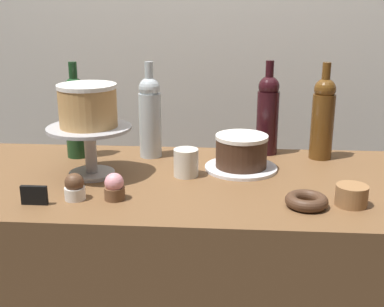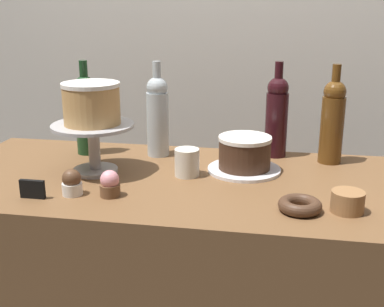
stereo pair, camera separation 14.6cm
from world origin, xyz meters
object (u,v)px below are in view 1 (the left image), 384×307
(wine_bottle_clear, at_px, (150,115))
(coffee_cup_ceramic, at_px, (186,163))
(white_layer_cake, at_px, (88,106))
(wine_bottle_amber, at_px, (323,117))
(wine_bottle_green, at_px, (76,116))
(cupcake_strawberry, at_px, (114,187))
(cupcake_chocolate, at_px, (75,187))
(donut_chocolate, at_px, (307,201))
(wine_bottle_dark_red, at_px, (268,113))
(cookie_stack, at_px, (352,195))
(price_sign_chalkboard, at_px, (34,195))
(chocolate_round_cake, at_px, (241,151))
(cake_stand_pedestal, at_px, (90,142))

(wine_bottle_clear, xyz_separation_m, coffee_cup_ceramic, (0.14, -0.19, -0.10))
(white_layer_cake, height_order, wine_bottle_amber, wine_bottle_amber)
(wine_bottle_green, bearing_deg, white_layer_cake, -62.77)
(cupcake_strawberry, bearing_deg, cupcake_chocolate, -175.57)
(wine_bottle_amber, relative_size, donut_chocolate, 2.91)
(wine_bottle_dark_red, bearing_deg, cookie_stack, -67.47)
(cupcake_chocolate, height_order, cookie_stack, cupcake_chocolate)
(cookie_stack, relative_size, price_sign_chalkboard, 1.20)
(chocolate_round_cake, bearing_deg, wine_bottle_green, 169.74)
(donut_chocolate, bearing_deg, cupcake_strawberry, 178.56)
(wine_bottle_amber, bearing_deg, cupcake_chocolate, -149.50)
(wine_bottle_amber, relative_size, cupcake_strawberry, 4.38)
(wine_bottle_dark_red, bearing_deg, wine_bottle_clear, -170.86)
(cupcake_chocolate, bearing_deg, wine_bottle_clear, 70.43)
(donut_chocolate, bearing_deg, cake_stand_pedestal, 162.47)
(donut_chocolate, height_order, price_sign_chalkboard, price_sign_chalkboard)
(chocolate_round_cake, xyz_separation_m, cupcake_chocolate, (-0.45, -0.29, -0.03))
(cake_stand_pedestal, relative_size, wine_bottle_amber, 0.78)
(wine_bottle_dark_red, xyz_separation_m, price_sign_chalkboard, (-0.64, -0.51, -0.12))
(cake_stand_pedestal, distance_m, wine_bottle_amber, 0.77)
(wine_bottle_amber, height_order, cupcake_chocolate, wine_bottle_amber)
(chocolate_round_cake, relative_size, wine_bottle_clear, 0.51)
(wine_bottle_clear, bearing_deg, coffee_cup_ceramic, -54.43)
(wine_bottle_dark_red, xyz_separation_m, cupcake_chocolate, (-0.55, -0.47, -0.11))
(wine_bottle_amber, bearing_deg, white_layer_cake, -162.19)
(cookie_stack, bearing_deg, coffee_cup_ceramic, 156.32)
(white_layer_cake, bearing_deg, wine_bottle_amber, 17.81)
(chocolate_round_cake, xyz_separation_m, wine_bottle_green, (-0.56, 0.10, 0.08))
(cake_stand_pedestal, bearing_deg, chocolate_round_cake, 11.48)
(wine_bottle_green, xyz_separation_m, cupcake_strawberry, (0.21, -0.38, -0.11))
(white_layer_cake, bearing_deg, wine_bottle_dark_red, 26.76)
(wine_bottle_amber, bearing_deg, cupcake_strawberry, -145.89)
(wine_bottle_green, relative_size, wine_bottle_dark_red, 1.00)
(chocolate_round_cake, xyz_separation_m, coffee_cup_ceramic, (-0.17, -0.07, -0.02))
(donut_chocolate, height_order, coffee_cup_ceramic, coffee_cup_ceramic)
(wine_bottle_clear, xyz_separation_m, price_sign_chalkboard, (-0.24, -0.45, -0.12))
(cake_stand_pedestal, height_order, wine_bottle_green, wine_bottle_green)
(cupcake_strawberry, bearing_deg, cookie_stack, 0.46)
(wine_bottle_green, bearing_deg, cupcake_strawberry, -60.62)
(cake_stand_pedestal, height_order, cupcake_chocolate, cake_stand_pedestal)
(wine_bottle_clear, distance_m, cookie_stack, 0.72)
(wine_bottle_amber, bearing_deg, wine_bottle_dark_red, 166.61)
(wine_bottle_green, distance_m, wine_bottle_amber, 0.83)
(wine_bottle_clear, bearing_deg, donut_chocolate, -40.96)
(white_layer_cake, xyz_separation_m, wine_bottle_green, (-0.10, 0.19, -0.08))
(white_layer_cake, height_order, wine_bottle_dark_red, wine_bottle_dark_red)
(coffee_cup_ceramic, bearing_deg, cookie_stack, -23.68)
(wine_bottle_green, bearing_deg, cake_stand_pedestal, -62.77)
(cupcake_strawberry, height_order, price_sign_chalkboard, cupcake_strawberry)
(white_layer_cake, xyz_separation_m, donut_chocolate, (0.62, -0.20, -0.20))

